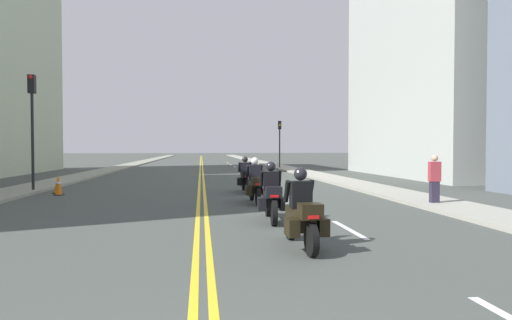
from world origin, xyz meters
TOP-DOWN VIEW (x-y plane):
  - ground_plane at (0.00, 48.00)m, footprint 264.00×264.00m
  - sidewalk_left at (-8.00, 48.00)m, footprint 2.14×144.00m
  - sidewalk_right at (8.00, 48.00)m, footprint 2.14×144.00m
  - centreline_yellow_inner at (-0.12, 48.00)m, footprint 0.12×132.00m
  - centreline_yellow_outer at (0.12, 48.00)m, footprint 0.12×132.00m
  - lane_dashes_white at (3.46, 29.00)m, footprint 0.14×56.40m
  - building_right_1 at (16.72, 27.05)m, footprint 7.94×16.13m
  - motorcycle_0 at (1.89, 6.18)m, footprint 0.78×2.12m
  - motorcycle_1 at (1.81, 9.38)m, footprint 0.78×2.24m
  - motorcycle_2 at (1.86, 13.25)m, footprint 0.77×2.13m
  - motorcycle_3 at (1.90, 17.08)m, footprint 0.76×2.20m
  - traffic_cone_0 at (-5.85, 16.90)m, footprint 0.35×0.35m
  - traffic_cone_2 at (-6.15, 17.69)m, footprint 0.35×0.35m
  - traffic_light_near at (-7.33, 18.21)m, footprint 0.28×0.38m
  - traffic_light_far at (7.33, 38.76)m, footprint 0.28×0.38m
  - pedestrian_1 at (7.71, 11.74)m, footprint 0.37×0.24m

SIDE VIEW (x-z plane):
  - ground_plane at x=0.00m, z-range 0.00..0.00m
  - centreline_yellow_inner at x=-0.12m, z-range 0.00..0.01m
  - centreline_yellow_outer at x=0.12m, z-range 0.00..0.01m
  - lane_dashes_white at x=3.46m, z-range 0.00..0.01m
  - sidewalk_left at x=-8.00m, z-range 0.00..0.12m
  - sidewalk_right at x=8.00m, z-range 0.00..0.12m
  - traffic_cone_2 at x=-6.15m, z-range 0.00..0.74m
  - traffic_cone_0 at x=-5.85m, z-range 0.00..0.82m
  - motorcycle_0 at x=1.89m, z-range -0.14..1.43m
  - motorcycle_1 at x=1.81m, z-range -0.14..1.44m
  - motorcycle_2 at x=1.86m, z-range -0.15..1.46m
  - motorcycle_3 at x=1.90m, z-range -0.13..1.45m
  - pedestrian_1 at x=7.71m, z-range 0.03..1.74m
  - traffic_light_far at x=7.33m, z-range 0.87..5.38m
  - traffic_light_near at x=-7.33m, z-range 0.96..6.09m
  - building_right_1 at x=16.72m, z-range 0.00..24.24m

